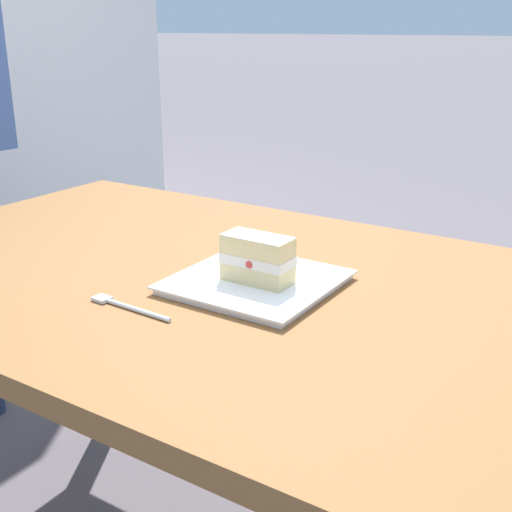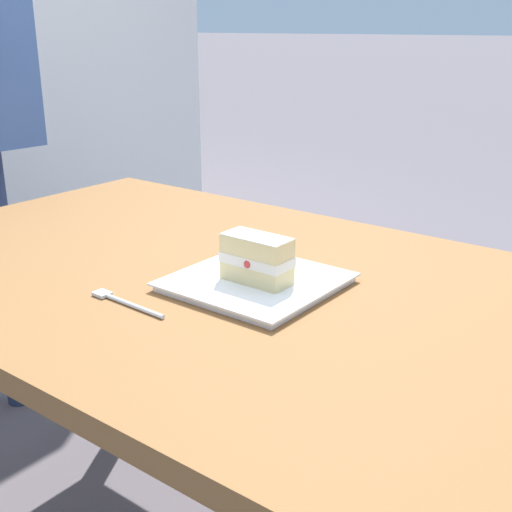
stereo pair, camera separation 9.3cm
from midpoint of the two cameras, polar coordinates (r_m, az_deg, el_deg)
The scene contains 4 objects.
patio_table at distance 1.25m, azimuth 1.69°, elevation -5.96°, with size 1.69×0.93×0.74m.
dessert_plate at distance 1.20m, azimuth 2.22°, elevation -2.30°, with size 0.28×0.28×0.02m.
cake_slice at distance 1.17m, azimuth 2.36°, elevation -0.28°, with size 0.13×0.07×0.08m.
dessert_fork at distance 1.14m, azimuth -9.05°, elevation -3.96°, with size 0.17×0.02×0.01m.
Camera 2 is at (-0.70, 0.89, 1.19)m, focal length 46.49 mm.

